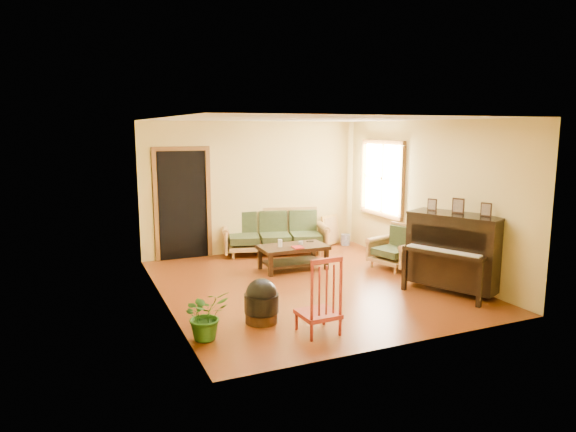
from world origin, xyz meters
name	(u,v)px	position (x,y,z in m)	size (l,w,h in m)	color
floor	(309,285)	(0.00, 0.00, 0.00)	(5.00, 5.00, 0.00)	#57230B
doorway	(183,205)	(-1.45, 2.48, 1.02)	(1.08, 0.16, 2.05)	black
window	(382,178)	(2.21, 1.30, 1.50)	(0.12, 1.36, 1.46)	white
sofa	(275,232)	(0.28, 2.13, 0.44)	(2.04, 0.85, 0.87)	#A5773C
coffee_table	(293,257)	(0.14, 0.93, 0.22)	(1.18, 0.65, 0.43)	black
armchair	(394,247)	(1.82, 0.29, 0.39)	(0.74, 0.77, 0.77)	#A5773C
piano	(454,253)	(1.89, -1.16, 0.60)	(0.80, 1.36, 1.20)	black
footstool	(261,306)	(-1.25, -1.19, 0.21)	(0.45, 0.45, 0.43)	black
red_chair	(318,294)	(-0.74, -1.79, 0.49)	(0.45, 0.50, 0.97)	maroon
leaning_frame	(331,230)	(1.66, 2.37, 0.33)	(0.50, 0.11, 0.67)	gold
ceramic_crock	(345,240)	(1.95, 2.23, 0.12)	(0.19, 0.19, 0.23)	#354FA1
potted_plant	(206,315)	(-2.03, -1.43, 0.30)	(0.53, 0.46, 0.59)	#28611B
book	(293,248)	(0.05, 0.72, 0.44)	(0.17, 0.23, 0.02)	maroon
candle	(280,243)	(-0.10, 0.93, 0.50)	(0.08, 0.08, 0.13)	white
glass_jar	(301,243)	(0.32, 0.98, 0.46)	(0.09, 0.09, 0.06)	silver
remote	(310,241)	(0.55, 1.08, 0.44)	(0.13, 0.04, 0.01)	black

